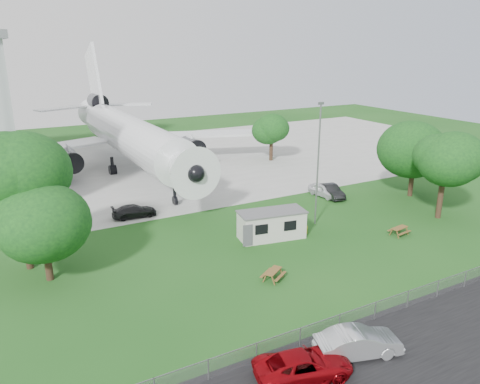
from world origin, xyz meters
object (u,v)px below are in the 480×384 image
airliner (128,134)px  site_cabin (272,224)px  car_centre_sedan (358,343)px  picnic_west (273,279)px  picnic_east (399,235)px

airliner → site_cabin: (4.43, -30.56, -3.96)m
car_centre_sedan → airliner: bearing=15.9°
picnic_west → picnic_east: (15.22, 1.67, 0.00)m
airliner → picnic_west: bearing=-89.8°
picnic_east → picnic_west: bearing=177.9°
site_cabin → picnic_west: 8.29m
airliner → car_centre_sedan: size_ratio=9.46×
picnic_west → car_centre_sedan: car_centre_sedan is taller
site_cabin → picnic_west: site_cabin is taller
picnic_west → car_centre_sedan: bearing=-126.2°
site_cabin → car_centre_sedan: site_cabin is taller
picnic_west → picnic_east: 15.31m
site_cabin → airliner: bearing=98.3°
picnic_east → car_centre_sedan: 19.80m
site_cabin → picnic_east: size_ratio=3.85×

